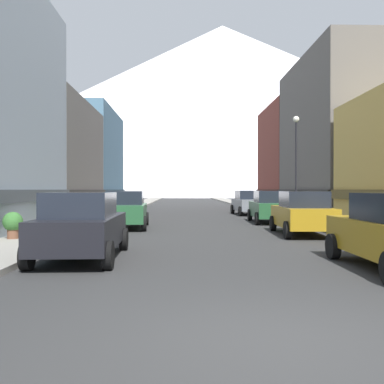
# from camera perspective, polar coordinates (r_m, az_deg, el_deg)

# --- Properties ---
(ground_plane) EXTENTS (400.00, 400.00, 0.00)m
(ground_plane) POSITION_cam_1_polar(r_m,az_deg,el_deg) (5.73, 10.92, -18.59)
(ground_plane) COLOR #303030
(sidewalk_left) EXTENTS (2.50, 100.00, 0.15)m
(sidewalk_left) POSITION_cam_1_polar(r_m,az_deg,el_deg) (40.65, -8.65, -2.18)
(sidewalk_left) COLOR gray
(sidewalk_left) RESTS_ON ground
(sidewalk_right) EXTENTS (2.50, 100.00, 0.15)m
(sidewalk_right) POSITION_cam_1_polar(r_m,az_deg,el_deg) (41.01, 8.97, -2.16)
(sidewalk_right) COLOR gray
(sidewalk_right) RESTS_ON ground
(storefront_left_2) EXTENTS (9.10, 11.43, 7.84)m
(storefront_left_2) POSITION_cam_1_polar(r_m,az_deg,el_deg) (31.94, -21.14, 3.75)
(storefront_left_2) COLOR #66605B
(storefront_left_2) RESTS_ON ground
(storefront_left_3) EXTENTS (9.84, 12.20, 9.37)m
(storefront_left_3) POSITION_cam_1_polar(r_m,az_deg,el_deg) (43.45, -16.30, 3.84)
(storefront_left_3) COLOR slate
(storefront_left_3) RESTS_ON ground
(storefront_right_2) EXTENTS (8.06, 13.04, 11.41)m
(storefront_right_2) POSITION_cam_1_polar(r_m,az_deg,el_deg) (34.14, 20.24, 6.48)
(storefront_right_2) COLOR #66605B
(storefront_right_2) RESTS_ON ground
(storefront_right_3) EXTENTS (7.04, 10.72, 10.19)m
(storefront_right_3) POSITION_cam_1_polar(r_m,az_deg,el_deg) (45.33, 13.98, 4.20)
(storefront_right_3) COLOR brown
(storefront_right_3) RESTS_ON ground
(car_left_0) EXTENTS (2.14, 4.44, 1.78)m
(car_left_0) POSITION_cam_1_polar(r_m,az_deg,el_deg) (11.97, -14.21, -4.27)
(car_left_0) COLOR black
(car_left_0) RESTS_ON ground
(car_left_1) EXTENTS (2.24, 4.48, 1.78)m
(car_left_1) POSITION_cam_1_polar(r_m,az_deg,el_deg) (21.17, -8.62, -2.27)
(car_left_1) COLOR #265933
(car_left_1) RESTS_ON ground
(car_right_1) EXTENTS (2.25, 4.48, 1.78)m
(car_right_1) POSITION_cam_1_polar(r_m,az_deg,el_deg) (18.36, 14.24, -2.67)
(car_right_1) COLOR #B28419
(car_right_1) RESTS_ON ground
(car_right_2) EXTENTS (2.20, 4.46, 1.78)m
(car_right_2) POSITION_cam_1_polar(r_m,az_deg,el_deg) (24.61, 10.18, -1.90)
(car_right_2) COLOR #265933
(car_right_2) RESTS_ON ground
(car_right_3) EXTENTS (2.25, 4.48, 1.78)m
(car_right_3) POSITION_cam_1_polar(r_m,az_deg,el_deg) (32.21, 7.41, -1.37)
(car_right_3) COLOR slate
(car_right_3) RESTS_ON ground
(potted_plant_0) EXTENTS (0.68, 0.68, 0.93)m
(potted_plant_0) POSITION_cam_1_polar(r_m,az_deg,el_deg) (16.36, -22.41, -3.79)
(potted_plant_0) COLOR brown
(potted_plant_0) RESTS_ON sidewalk_left
(potted_plant_1) EXTENTS (0.55, 0.55, 0.82)m
(potted_plant_1) POSITION_cam_1_polar(r_m,az_deg,el_deg) (20.47, -18.05, -3.40)
(potted_plant_1) COLOR brown
(potted_plant_1) RESTS_ON sidewalk_left
(pedestrian_1) EXTENTS (0.36, 0.36, 1.55)m
(pedestrian_1) POSITION_cam_1_polar(r_m,az_deg,el_deg) (23.65, -13.88, -2.09)
(pedestrian_1) COLOR brown
(pedestrian_1) RESTS_ON sidewalk_left
(streetlamp_right) EXTENTS (0.36, 0.36, 5.86)m
(streetlamp_right) POSITION_cam_1_polar(r_m,az_deg,el_deg) (25.41, 13.46, 5.13)
(streetlamp_right) COLOR black
(streetlamp_right) RESTS_ON sidewalk_right
(mountain_backdrop) EXTENTS (349.88, 349.88, 101.82)m
(mountain_backdrop) POSITION_cam_1_polar(r_m,az_deg,el_deg) (270.98, 4.00, 10.76)
(mountain_backdrop) COLOR silver
(mountain_backdrop) RESTS_ON ground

